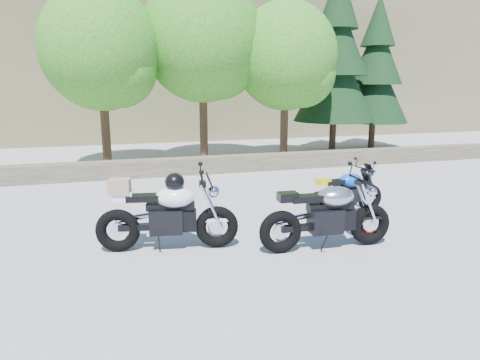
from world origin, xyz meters
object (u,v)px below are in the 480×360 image
object	(u,v)px
silver_bike	(328,216)
white_bike	(167,213)
blue_bike	(346,193)
backpack	(367,225)

from	to	relation	value
silver_bike	white_bike	bearing A→B (deg)	167.32
white_bike	silver_bike	bearing A→B (deg)	-5.65
white_bike	blue_bike	size ratio (longest dim) A/B	1.21
silver_bike	white_bike	world-z (taller)	white_bike
silver_bike	white_bike	distance (m)	2.64
white_bike	backpack	world-z (taller)	white_bike
silver_bike	blue_bike	world-z (taller)	silver_bike
backpack	blue_bike	bearing A→B (deg)	97.55
blue_bike	backpack	xyz separation A→B (m)	(-0.19, -1.11, -0.31)
blue_bike	backpack	size ratio (longest dim) A/B	5.78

